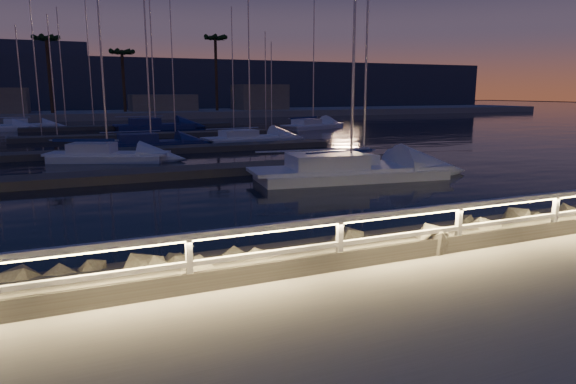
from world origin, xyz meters
name	(u,v)px	position (x,y,z in m)	size (l,w,h in m)	color
ground	(421,255)	(0.00, 0.00, 0.00)	(400.00, 400.00, 0.00)	gray
harbor_water	(162,150)	(0.00, 31.22, -0.97)	(400.00, 440.00, 0.60)	black
guard_rail	(420,221)	(-0.07, 0.00, 0.77)	(44.11, 0.12, 1.06)	white
riprap	(256,263)	(-3.18, 1.62, -0.24)	(27.02, 2.82, 1.30)	#625E54
floating_docks	(159,141)	(0.00, 32.50, -0.40)	(22.00, 36.00, 0.40)	#5C564C
far_shore	(110,112)	(-0.12, 74.05, 0.29)	(160.00, 14.00, 5.20)	gray
palm_left	(46,42)	(-8.00, 72.00, 10.14)	(3.00, 3.00, 11.20)	#453020
palm_center	(122,54)	(2.00, 73.00, 8.78)	(3.00, 3.00, 9.70)	#453020
palm_right	(215,41)	(16.00, 72.00, 11.03)	(3.00, 3.00, 12.20)	#453020
sailboat_c	(360,167)	(6.33, 12.81, -0.20)	(7.40, 2.85, 12.25)	white
sailboat_d	(346,170)	(5.09, 12.03, -0.15)	(9.74, 4.00, 16.00)	white
sailboat_f	(105,155)	(-4.72, 23.15, -0.19)	(7.15, 4.47, 11.86)	white
sailboat_h	(248,138)	(6.62, 30.29, -0.20)	(7.90, 3.14, 13.02)	white
sailboat_j	(148,143)	(-1.34, 28.89, -0.18)	(7.28, 2.67, 12.16)	navy
sailboat_k	(153,125)	(2.08, 48.04, -0.15)	(8.77, 3.05, 14.65)	navy
sailboat_l	(312,125)	(17.98, 41.81, -0.19)	(8.39, 5.32, 13.83)	white
sailboat_m	(23,125)	(-10.82, 54.79, -0.19)	(6.50, 2.14, 11.01)	white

